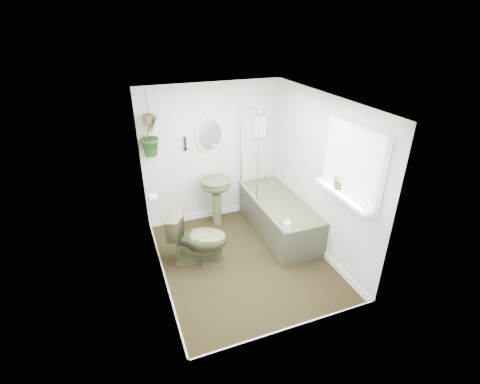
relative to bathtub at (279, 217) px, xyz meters
name	(u,v)px	position (x,y,z in m)	size (l,w,h in m)	color
floor	(244,261)	(-0.80, -0.50, -0.30)	(2.30, 2.80, 0.02)	black
ceiling	(245,100)	(-0.80, -0.50, 2.02)	(2.30, 2.80, 0.02)	white
wall_back	(213,154)	(-0.80, 0.91, 0.86)	(2.30, 0.02, 2.30)	white
wall_front	(298,251)	(-0.80, -1.91, 0.86)	(2.30, 0.02, 2.30)	white
wall_left	(154,206)	(-1.96, -0.50, 0.86)	(0.02, 2.80, 2.30)	white
wall_right	(321,177)	(0.36, -0.50, 0.86)	(0.02, 2.80, 2.30)	white
skirting	(244,258)	(-0.80, -0.50, -0.24)	(2.30, 2.80, 0.10)	white
bathtub	(279,217)	(0.00, 0.00, 0.00)	(0.72, 1.72, 0.58)	#4E5336
bath_screen	(249,151)	(-0.33, 0.49, 0.99)	(0.04, 0.72, 1.40)	silver
shower_box	(260,126)	(0.00, 0.84, 1.26)	(0.20, 0.10, 0.35)	white
oval_mirror	(210,134)	(-0.85, 0.87, 1.21)	(0.46, 0.03, 0.62)	beige
wall_sconce	(185,144)	(-1.25, 0.86, 1.11)	(0.04, 0.04, 0.22)	black
toilet_roll_holder	(153,198)	(-1.90, 0.20, 0.61)	(0.11, 0.11, 0.11)	white
window_recess	(353,162)	(0.29, -1.20, 1.36)	(0.08, 1.00, 0.90)	white
window_sill	(343,195)	(0.22, -1.20, 0.94)	(0.18, 1.00, 0.04)	white
window_blinds	(350,163)	(0.24, -1.20, 1.36)	(0.01, 0.86, 0.76)	white
toilet	(198,238)	(-1.40, -0.29, 0.12)	(0.46, 0.80, 0.81)	#4E5336
pedestal_sink	(216,202)	(-0.85, 0.62, 0.12)	(0.48, 0.41, 0.82)	#4E5336
sill_plant	(340,181)	(0.25, -1.06, 1.07)	(0.19, 0.17, 0.22)	black
hanging_plant	(151,135)	(-1.77, 0.75, 1.33)	(0.33, 0.27, 0.61)	black
soap_bottle	(287,224)	(-0.29, -0.79, 0.39)	(0.09, 0.09, 0.20)	#373433
hanging_pot	(149,119)	(-1.77, 0.75, 1.58)	(0.16, 0.16, 0.12)	brown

